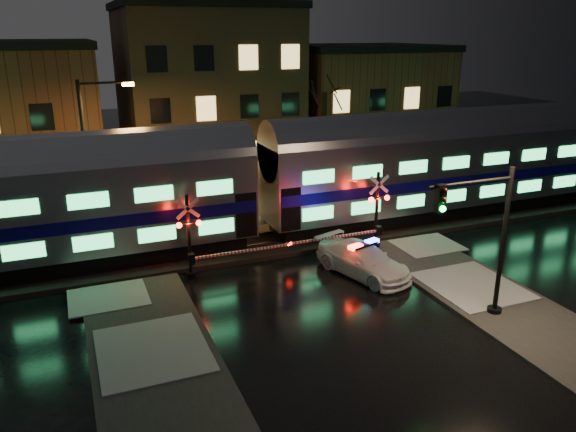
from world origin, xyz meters
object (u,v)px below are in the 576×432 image
(crossing_signal_right, at_px, (371,219))
(crossing_signal_left, at_px, (198,244))
(streetlight, at_px, (91,150))
(police_car, at_px, (363,260))
(traffic_light, at_px, (484,243))

(crossing_signal_right, height_order, crossing_signal_left, crossing_signal_right)
(crossing_signal_left, distance_m, streetlight, 8.18)
(police_car, distance_m, crossing_signal_right, 3.07)
(crossing_signal_left, distance_m, traffic_light, 11.42)
(police_car, relative_size, crossing_signal_left, 0.95)
(police_car, height_order, crossing_signal_right, crossing_signal_right)
(crossing_signal_right, relative_size, crossing_signal_left, 1.03)
(police_car, bearing_deg, streetlight, 121.24)
(crossing_signal_right, bearing_deg, traffic_light, -88.56)
(traffic_light, relative_size, streetlight, 0.71)
(police_car, bearing_deg, crossing_signal_right, 37.40)
(traffic_light, bearing_deg, crossing_signal_left, 134.70)
(crossing_signal_left, relative_size, streetlight, 0.66)
(police_car, height_order, crossing_signal_left, crossing_signal_left)
(police_car, relative_size, streetlight, 0.63)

